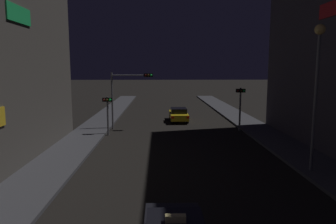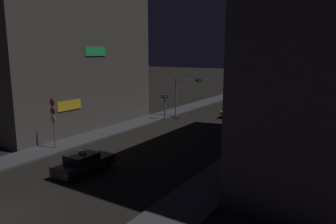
{
  "view_description": "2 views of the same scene",
  "coord_description": "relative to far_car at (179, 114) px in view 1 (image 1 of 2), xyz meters",
  "views": [
    {
      "loc": [
        -1.45,
        -1.57,
        5.52
      ],
      "look_at": [
        -0.85,
        19.25,
        2.58
      ],
      "focal_mm": 33.13,
      "sensor_mm": 36.0,
      "label": 1
    },
    {
      "loc": [
        15.0,
        -8.07,
        8.22
      ],
      "look_at": [
        -1.54,
        18.03,
        2.39
      ],
      "focal_mm": 33.59,
      "sensor_mm": 36.0,
      "label": 2
    }
  ],
  "objects": [
    {
      "name": "far_car",
      "position": [
        0.0,
        0.0,
        0.0
      ],
      "size": [
        1.87,
        4.48,
        1.42
      ],
      "color": "yellow",
      "rests_on": "ground_plane"
    },
    {
      "name": "traffic_light_left_kerb",
      "position": [
        -6.28,
        -6.72,
        1.61
      ],
      "size": [
        0.8,
        0.42,
        3.23
      ],
      "color": "slate",
      "rests_on": "ground_plane"
    },
    {
      "name": "sidewalk_left",
      "position": [
        -8.02,
        -2.06,
        -0.64
      ],
      "size": [
        2.98,
        60.88,
        0.18
      ],
      "primitive_type": "cube",
      "color": "#424247",
      "rests_on": "ground_plane"
    },
    {
      "name": "traffic_light_overhead",
      "position": [
        -4.86,
        -4.08,
        3.0
      ],
      "size": [
        3.77,
        0.42,
        5.16
      ],
      "color": "slate",
      "rests_on": "ground_plane"
    },
    {
      "name": "traffic_light_right_kerb",
      "position": [
        5.1,
        -5.23,
        2.01
      ],
      "size": [
        0.8,
        0.42,
        3.84
      ],
      "color": "slate",
      "rests_on": "ground_plane"
    },
    {
      "name": "street_lamp_near_block",
      "position": [
        5.97,
        -16.51,
        4.65
      ],
      "size": [
        0.53,
        0.53,
        7.52
      ],
      "color": "slate",
      "rests_on": "sidewalk_right"
    },
    {
      "name": "sidewalk_right",
      "position": [
        6.84,
        -2.06,
        -0.64
      ],
      "size": [
        2.98,
        60.88,
        0.18
      ],
      "primitive_type": "cube",
      "color": "#424247",
      "rests_on": "ground_plane"
    }
  ]
}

